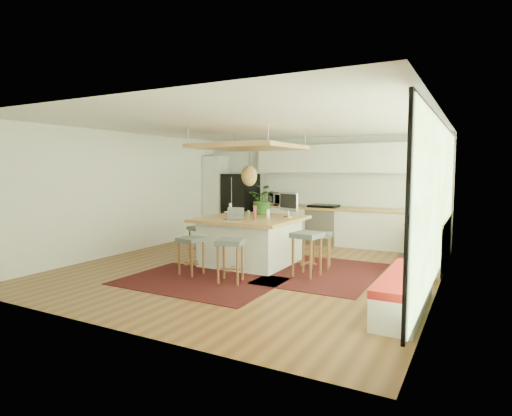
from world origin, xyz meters
The scene contains 36 objects.
floor centered at (0.00, 0.00, 0.00)m, with size 7.00×7.00×0.00m, color brown.
ceiling centered at (0.00, 0.00, 2.70)m, with size 7.00×7.00×0.00m, color white.
wall_back centered at (0.00, 3.50, 1.35)m, with size 6.50×6.50×0.00m, color white.
wall_front centered at (0.00, -3.50, 1.35)m, with size 6.50×6.50×0.00m, color white.
wall_left centered at (-3.25, 0.00, 1.35)m, with size 7.00×7.00×0.00m, color white.
wall_right centered at (3.25, 0.00, 1.35)m, with size 7.00×7.00×0.00m, color white.
window_wall centered at (3.22, 0.00, 1.40)m, with size 0.10×6.20×2.60m, color black, non-canonical shape.
pantry centered at (-2.95, 3.18, 1.12)m, with size 0.55×0.60×2.25m, color white.
back_counter_base centered at (0.55, 3.18, 0.44)m, with size 4.20×0.60×0.88m, color white.
back_counter_top centered at (0.55, 3.18, 0.90)m, with size 4.24×0.64×0.05m, color #AA773C.
backsplash centered at (0.55, 3.48, 1.35)m, with size 4.20×0.02×0.80m, color white.
upper_cabinets centered at (0.55, 3.32, 2.15)m, with size 4.20×0.34×0.70m, color white.
range centered at (0.30, 3.18, 0.50)m, with size 0.76×0.62×1.00m, color #A5A5AA, non-canonical shape.
right_counter_base centered at (2.93, 2.00, 0.44)m, with size 0.60×2.50×0.88m, color white.
right_counter_top centered at (2.93, 2.00, 0.90)m, with size 0.64×2.54×0.05m, color #AA773C.
window_bench centered at (2.95, -1.20, 0.25)m, with size 0.52×2.00×0.50m, color white, non-canonical shape.
ceiling_panel centered at (-0.30, 0.40, 2.05)m, with size 1.86×1.86×0.80m, color #AA773C, non-canonical shape.
rug_near centered at (-0.32, -1.30, 0.01)m, with size 2.60×1.80×0.01m, color black.
rug_right centered at (1.36, 0.24, 0.01)m, with size 1.80×2.60×0.01m, color black.
fridge centered at (-2.15, 3.20, 0.93)m, with size 0.87×0.68×1.76m, color black, non-canonical shape.
island centered at (-0.21, 0.30, 0.47)m, with size 1.85×1.85×0.93m, color #AA773C, non-canonical shape.
stool_near_left centered at (-0.72, -0.97, 0.35)m, with size 0.40×0.40×0.67m, color #495151, non-canonical shape.
stool_near_right centered at (0.18, -1.09, 0.35)m, with size 0.43×0.43×0.73m, color #495151, non-canonical shape.
stool_right_front centered at (1.14, -0.12, 0.35)m, with size 0.46×0.46×0.78m, color #495151, non-canonical shape.
stool_right_back centered at (1.15, 0.60, 0.35)m, with size 0.40×0.40×0.68m, color #495151, non-canonical shape.
stool_left_side centered at (-1.43, 0.27, 0.35)m, with size 0.40×0.40×0.67m, color #495151, non-canonical shape.
laptop centered at (-0.29, -0.23, 1.05)m, with size 0.33×0.35×0.25m, color #A5A5AA, non-canonical shape.
monitor centered at (0.42, 0.71, 1.19)m, with size 0.53×0.19×0.49m, color #A5A5AA, non-canonical shape.
microwave centered at (-0.87, 3.17, 1.13)m, with size 0.61×0.34×0.41m, color #A5A5AA.
island_plant centered at (-0.26, 0.93, 1.17)m, with size 0.56×0.62×0.49m, color #1E4C19.
island_bowl centered at (-0.89, 0.60, 0.96)m, with size 0.22×0.22×0.05m, color silver.
island_bottle_0 centered at (-0.76, 0.40, 1.03)m, with size 0.07×0.07×0.19m, color #3793DF.
island_bottle_1 centered at (-0.61, 0.15, 1.03)m, with size 0.07×0.07×0.19m, color #BCBCC2.
island_bottle_2 centered at (0.04, 0.00, 1.03)m, with size 0.07×0.07×0.19m, color maroon.
island_bottle_3 centered at (0.14, 0.35, 1.03)m, with size 0.07×0.07×0.19m, color silver.
island_bottle_4 centered at (-0.41, 0.55, 1.03)m, with size 0.07×0.07×0.19m, color #4C8062.
Camera 1 is at (3.79, -6.91, 1.87)m, focal length 29.44 mm.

